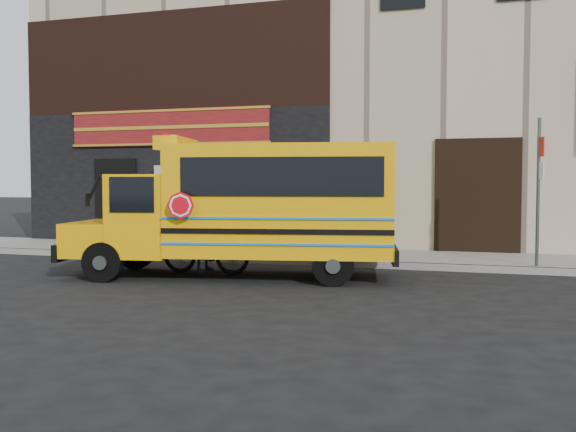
# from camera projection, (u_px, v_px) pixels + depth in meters

# --- Properties ---
(ground) EXTENTS (120.00, 120.00, 0.00)m
(ground) POSITION_uv_depth(u_px,v_px,m) (267.00, 281.00, 12.93)
(ground) COLOR black
(ground) RESTS_ON ground
(curb) EXTENTS (40.00, 0.20, 0.15)m
(curb) POSITION_uv_depth(u_px,v_px,m) (302.00, 262.00, 15.41)
(curb) COLOR gray
(curb) RESTS_ON ground
(sidewalk) EXTENTS (40.00, 3.00, 0.15)m
(sidewalk) POSITION_uv_depth(u_px,v_px,m) (317.00, 255.00, 16.84)
(sidewalk) COLOR #63605C
(sidewalk) RESTS_ON ground
(building) EXTENTS (20.00, 10.70, 12.00)m
(building) POSITION_uv_depth(u_px,v_px,m) (361.00, 65.00, 22.61)
(building) COLOR tan
(building) RESTS_ON sidewalk
(school_bus) EXTENTS (7.17, 3.36, 2.92)m
(school_bus) POSITION_uv_depth(u_px,v_px,m) (251.00, 205.00, 13.37)
(school_bus) COLOR black
(school_bus) RESTS_ON ground
(sign_pole) EXTENTS (0.13, 0.28, 3.39)m
(sign_pole) POSITION_uv_depth(u_px,v_px,m) (539.00, 188.00, 13.98)
(sign_pole) COLOR #424A46
(sign_pole) RESTS_ON ground
(bicycle) EXTENTS (2.01, 0.63, 1.20)m
(bicycle) POSITION_uv_depth(u_px,v_px,m) (206.00, 246.00, 13.90)
(bicycle) COLOR black
(bicycle) RESTS_ON ground
(cyclist) EXTENTS (0.49, 0.73, 1.95)m
(cyclist) POSITION_uv_depth(u_px,v_px,m) (205.00, 229.00, 13.92)
(cyclist) COLOR black
(cyclist) RESTS_ON ground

